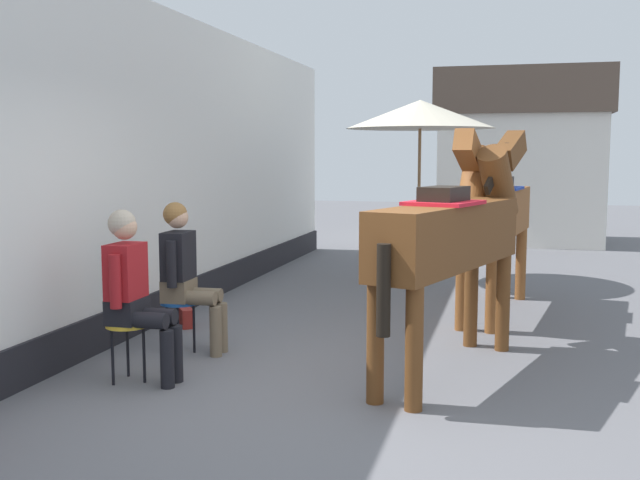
# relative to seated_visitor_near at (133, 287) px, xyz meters

# --- Properties ---
(ground_plane) EXTENTS (40.00, 40.00, 0.00)m
(ground_plane) POSITION_rel_seated_visitor_near_xyz_m (1.62, 3.01, -0.78)
(ground_plane) COLOR slate
(pub_facade_wall) EXTENTS (0.34, 14.00, 3.40)m
(pub_facade_wall) POSITION_rel_seated_visitor_near_xyz_m (-0.93, 1.51, 0.76)
(pub_facade_wall) COLOR white
(pub_facade_wall) RESTS_ON ground_plane
(distant_cottage) EXTENTS (3.40, 2.60, 3.50)m
(distant_cottage) POSITION_rel_seated_visitor_near_xyz_m (3.02, 10.82, 1.02)
(distant_cottage) COLOR silver
(distant_cottage) RESTS_ON ground_plane
(seated_visitor_near) EXTENTS (0.61, 0.49, 1.39)m
(seated_visitor_near) POSITION_rel_seated_visitor_near_xyz_m (0.00, 0.00, 0.00)
(seated_visitor_near) COLOR gold
(seated_visitor_near) RESTS_ON ground_plane
(seated_visitor_far) EXTENTS (0.61, 0.49, 1.39)m
(seated_visitor_far) POSITION_rel_seated_visitor_near_xyz_m (0.01, 0.94, 0.00)
(seated_visitor_far) COLOR #194C99
(seated_visitor_far) RESTS_ON ground_plane
(saddled_horse_near) EXTENTS (1.17, 2.90, 2.06)m
(saddled_horse_near) POSITION_rel_seated_visitor_near_xyz_m (2.43, 0.97, 0.38)
(saddled_horse_near) COLOR brown
(saddled_horse_near) RESTS_ON ground_plane
(saddled_horse_far) EXTENTS (0.77, 2.98, 2.06)m
(saddled_horse_far) POSITION_rel_seated_visitor_near_xyz_m (2.69, 3.27, 0.38)
(saddled_horse_far) COLOR brown
(saddled_horse_far) RESTS_ON ground_plane
(cafe_parasol) EXTENTS (2.10, 2.10, 2.58)m
(cafe_parasol) POSITION_rel_seated_visitor_near_xyz_m (1.59, 5.39, 1.59)
(cafe_parasol) COLOR black
(cafe_parasol) RESTS_ON ground_plane
(satchel_bag) EXTENTS (0.26, 0.30, 0.20)m
(satchel_bag) POSITION_rel_seated_visitor_near_xyz_m (-0.43, 1.88, -0.68)
(satchel_bag) COLOR maroon
(satchel_bag) RESTS_ON ground_plane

